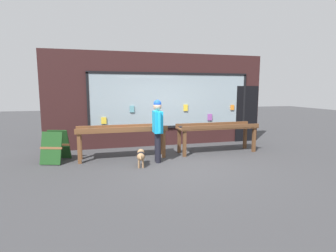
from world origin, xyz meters
name	(u,v)px	position (x,y,z in m)	size (l,w,h in m)	color
ground_plane	(181,163)	(0.00, 0.00, 0.00)	(40.00, 40.00, 0.00)	#38383A
shopfront_facade	(162,100)	(0.08, 2.39, 1.60)	(7.71, 0.29, 3.21)	#331919
display_table_left	(122,132)	(-1.48, 0.88, 0.76)	(2.53, 0.63, 0.95)	brown
display_table_right	(217,129)	(1.47, 0.87, 0.73)	(2.53, 0.69, 0.91)	brown
person_browsing	(158,126)	(-0.58, 0.25, 1.00)	(0.24, 0.67, 1.70)	black
small_dog	(141,156)	(-1.09, -0.03, 0.28)	(0.27, 0.59, 0.41)	#99724C
sandwich_board_sign	(56,146)	(-3.27, 0.99, 0.44)	(0.76, 0.87, 0.85)	#193F19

